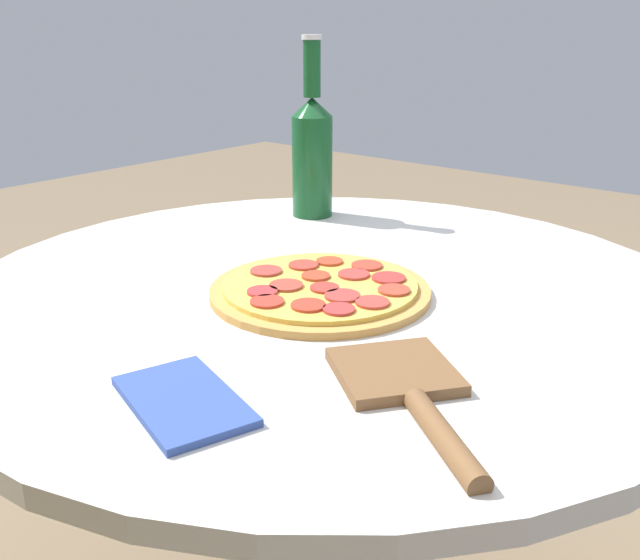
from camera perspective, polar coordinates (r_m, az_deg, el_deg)
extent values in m
cylinder|color=silver|center=(1.12, 0.47, -17.84)|extent=(0.09, 0.09, 0.67)
cylinder|color=silver|center=(0.95, 0.53, -1.04)|extent=(0.98, 0.98, 0.02)
cylinder|color=#C68E47|center=(0.91, 0.00, -0.89)|extent=(0.28, 0.28, 0.01)
cylinder|color=#E0BC4C|center=(0.90, 0.00, -0.42)|extent=(0.25, 0.25, 0.01)
cylinder|color=#B73A29|center=(0.96, 3.77, 1.17)|extent=(0.04, 0.04, 0.00)
cylinder|color=#A33F31|center=(0.89, -2.73, -0.43)|extent=(0.04, 0.04, 0.00)
cylinder|color=#B33934|center=(0.93, 2.72, 0.46)|extent=(0.04, 0.04, 0.00)
cylinder|color=#AF392F|center=(0.96, -1.40, 1.17)|extent=(0.04, 0.04, 0.00)
cylinder|color=#B83727|center=(0.83, -0.94, -2.04)|extent=(0.04, 0.04, 0.00)
cylinder|color=#AB3D27|center=(0.92, -0.39, 0.34)|extent=(0.04, 0.04, 0.00)
cylinder|color=#B33234|center=(0.87, -4.63, -0.92)|extent=(0.04, 0.04, 0.00)
cylinder|color=#B33634|center=(0.82, 1.52, -2.35)|extent=(0.04, 0.04, 0.00)
cylinder|color=#B93C34|center=(0.84, 4.22, -1.79)|extent=(0.04, 0.04, 0.00)
cylinder|color=#B1352E|center=(0.88, 0.37, -0.63)|extent=(0.04, 0.04, 0.00)
cylinder|color=#B13F2D|center=(0.88, 5.97, -0.80)|extent=(0.04, 0.04, 0.00)
cylinder|color=#B13E26|center=(0.98, 0.77, 1.51)|extent=(0.04, 0.04, 0.00)
cylinder|color=#B63629|center=(0.84, -4.26, -1.73)|extent=(0.04, 0.04, 0.00)
cylinder|color=#A23B34|center=(0.94, -4.33, 0.74)|extent=(0.04, 0.04, 0.00)
cylinder|color=#AA312E|center=(0.92, 5.52, 0.17)|extent=(0.04, 0.04, 0.00)
cylinder|color=#A73A35|center=(0.86, 1.81, -1.28)|extent=(0.04, 0.04, 0.00)
cylinder|color=#144C23|center=(1.27, -0.62, 9.05)|extent=(0.07, 0.07, 0.17)
cone|color=#144C23|center=(1.25, -0.64, 13.69)|extent=(0.07, 0.07, 0.03)
cylinder|color=#144C23|center=(1.24, -0.65, 16.54)|extent=(0.03, 0.03, 0.09)
cylinder|color=silver|center=(1.24, -0.66, 18.86)|extent=(0.03, 0.03, 0.01)
cube|color=brown|center=(0.71, 5.96, -7.27)|extent=(0.16, 0.16, 0.01)
cylinder|color=brown|center=(0.61, 9.92, -12.41)|extent=(0.12, 0.10, 0.02)
cube|color=#334C99|center=(0.67, -10.88, -9.47)|extent=(0.17, 0.13, 0.01)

